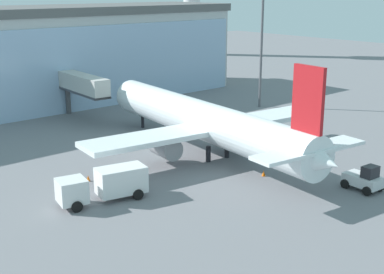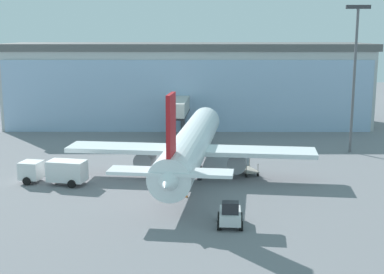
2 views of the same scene
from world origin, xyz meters
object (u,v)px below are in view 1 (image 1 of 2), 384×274
catering_truck (106,184)px  pushback_tug (364,179)px  baggage_cart (247,138)px  safety_cone_nose (264,173)px  apron_light_mast (262,26)px  jet_bridge (81,85)px  safety_cone_wingtip (88,178)px  airplane (206,122)px

catering_truck → pushback_tug: bearing=156.9°
baggage_cart → safety_cone_nose: size_ratio=5.78×
apron_light_mast → pushback_tug: apron_light_mast is taller
baggage_cart → safety_cone_nose: bearing=-58.4°
jet_bridge → apron_light_mast: bearing=-109.9°
jet_bridge → safety_cone_wingtip: (-11.22, -21.29, -4.35)m
apron_light_mast → airplane: (-21.48, -12.38, -8.07)m
baggage_cart → safety_cone_nose: baggage_cart is taller
apron_light_mast → jet_bridge: bearing=157.6°
airplane → safety_cone_wingtip: 13.89m
jet_bridge → airplane: (2.25, -22.18, -1.10)m
catering_truck → jet_bridge: bearing=-104.4°
airplane → safety_cone_nose: size_ratio=64.88×
apron_light_mast → safety_cone_wingtip: 38.50m
apron_light_mast → airplane: 26.07m
jet_bridge → catering_truck: (-12.35, -26.27, -3.16)m
jet_bridge → catering_truck: 29.20m
airplane → jet_bridge: bearing=11.6°
catering_truck → safety_cone_wingtip: 5.25m
baggage_cart → pushback_tug: bearing=-30.0°
safety_cone_nose → apron_light_mast: bearing=43.7°
apron_light_mast → catering_truck: bearing=-155.5°
baggage_cart → pushback_tug: 16.99m
airplane → pushback_tug: bearing=-161.4°
apron_light_mast → safety_cone_wingtip: size_ratio=35.74×
jet_bridge → airplane: bearing=-171.6°
jet_bridge → safety_cone_wingtip: jet_bridge is taller
safety_cone_wingtip → safety_cone_nose: bearing=-35.3°
apron_light_mast → safety_cone_nose: 32.19m
safety_cone_wingtip → apron_light_mast: bearing=18.2°
catering_truck → safety_cone_wingtip: bearing=-92.0°
pushback_tug → safety_cone_nose: 8.96m
safety_cone_nose → safety_cone_wingtip: size_ratio=1.00×
jet_bridge → baggage_cart: (8.82, -21.83, -4.12)m
airplane → pushback_tug: 17.01m
airplane → safety_cone_nose: airplane is taller
airplane → apron_light_mast: bearing=-54.2°
catering_truck → safety_cone_nose: size_ratio=13.79×
airplane → catering_truck: 15.31m
apron_light_mast → catering_truck: 40.94m
baggage_cart → apron_light_mast: bearing=108.6°
jet_bridge → safety_cone_nose: 30.98m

